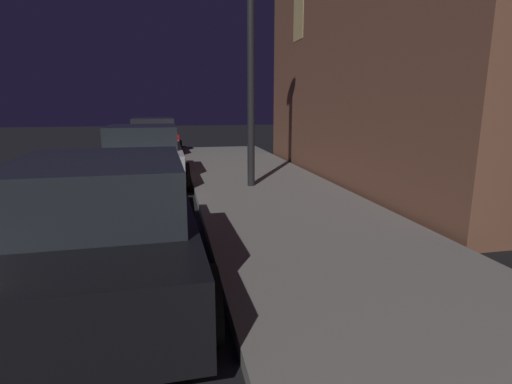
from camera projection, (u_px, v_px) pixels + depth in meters
car_black at (105, 226)px, 4.09m from camera, size 2.08×4.09×1.43m
car_silver at (143, 155)px, 9.95m from camera, size 2.16×4.06×1.43m
car_red at (153, 136)px, 15.77m from camera, size 2.16×4.16×1.43m
street_lamp at (251, 7)px, 8.17m from camera, size 0.44×0.44×5.71m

